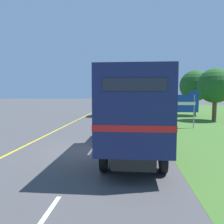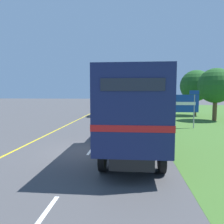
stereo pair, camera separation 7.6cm
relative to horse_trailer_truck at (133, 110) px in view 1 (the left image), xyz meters
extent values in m
plane|color=#444447|center=(-2.01, 0.31, -2.04)|extent=(200.00, 200.00, 0.00)
cube|color=yellow|center=(-5.71, 14.23, -2.03)|extent=(0.12, 58.51, 0.01)
cube|color=white|center=(-2.01, 0.81, -2.03)|extent=(0.12, 2.60, 0.01)
cube|color=white|center=(-2.01, 7.41, -2.03)|extent=(0.12, 2.60, 0.01)
cube|color=white|center=(-2.01, 14.01, -2.03)|extent=(0.12, 2.60, 0.01)
cube|color=white|center=(-2.01, 20.61, -2.03)|extent=(0.12, 2.60, 0.01)
cube|color=white|center=(-2.01, 27.21, -2.03)|extent=(0.12, 2.60, 0.01)
cylinder|color=black|center=(-1.05, 3.72, -1.54)|extent=(0.22, 1.00, 1.00)
cylinder|color=black|center=(1.05, 3.72, -1.54)|extent=(0.22, 1.00, 1.00)
cylinder|color=black|center=(-1.05, -2.42, -1.54)|extent=(0.22, 1.00, 1.00)
cylinder|color=black|center=(1.05, -2.42, -1.54)|extent=(0.22, 1.00, 1.00)
cube|color=black|center=(0.00, 0.31, -1.36)|extent=(1.34, 8.20, 0.36)
cube|color=navy|center=(0.00, -0.74, 0.23)|extent=(2.43, 6.10, 2.81)
cube|color=red|center=(0.00, -0.74, -0.26)|extent=(2.45, 6.12, 0.20)
cube|color=#232833|center=(0.00, -3.80, 1.00)|extent=(1.83, 0.03, 0.36)
cube|color=navy|center=(0.00, 3.35, -0.23)|extent=(2.34, 2.10, 1.90)
cube|color=#283342|center=(0.00, 4.41, 0.01)|extent=(2.07, 0.03, 0.85)
cylinder|color=black|center=(-4.39, 17.74, -1.71)|extent=(0.16, 0.66, 0.66)
cylinder|color=black|center=(-2.91, 17.74, -1.71)|extent=(0.16, 0.66, 0.66)
cylinder|color=black|center=(-4.39, 15.18, -1.71)|extent=(0.16, 0.66, 0.66)
cylinder|color=black|center=(-2.91, 15.18, -1.71)|extent=(0.16, 0.66, 0.66)
cube|color=white|center=(-3.65, 16.46, -1.27)|extent=(1.80, 4.13, 0.87)
cube|color=#282D38|center=(-3.65, 16.30, -0.46)|extent=(1.55, 2.27, 0.74)
cube|color=red|center=(-4.28, 14.39, -1.12)|extent=(0.20, 0.03, 0.14)
cube|color=red|center=(-3.02, 14.39, -1.12)|extent=(0.20, 0.03, 0.14)
cylinder|color=black|center=(-0.70, 34.88, -1.71)|extent=(0.16, 0.66, 0.66)
cylinder|color=black|center=(0.77, 34.88, -1.71)|extent=(0.16, 0.66, 0.66)
cylinder|color=black|center=(-0.70, 32.10, -1.71)|extent=(0.16, 0.66, 0.66)
cylinder|color=black|center=(0.77, 32.10, -1.71)|extent=(0.16, 0.66, 0.66)
cube|color=white|center=(0.03, 33.49, -1.30)|extent=(1.80, 4.48, 0.82)
cube|color=#282D38|center=(0.03, 33.31, -0.53)|extent=(1.55, 2.46, 0.70)
cube|color=red|center=(-0.60, 31.24, -1.15)|extent=(0.20, 0.03, 0.14)
cube|color=red|center=(0.66, 31.24, -1.15)|extent=(0.20, 0.03, 0.14)
cylinder|color=#9E9EA3|center=(3.31, 7.80, -0.70)|extent=(0.09, 0.09, 2.68)
cylinder|color=#9E9EA3|center=(4.91, 7.80, -0.70)|extent=(0.09, 0.09, 2.68)
cube|color=navy|center=(4.11, 7.80, -0.06)|extent=(2.28, 0.06, 1.40)
cube|color=navy|center=(4.88, 7.80, 0.82)|extent=(0.73, 0.06, 0.32)
cube|color=silver|center=(4.11, 7.77, -0.06)|extent=(1.78, 0.02, 0.25)
cylinder|color=brown|center=(8.39, 13.01, -0.96)|extent=(0.42, 0.42, 2.16)
sphere|color=#1E511E|center=(8.39, 13.01, 1.53)|extent=(3.52, 3.52, 3.52)
cylinder|color=brown|center=(7.87, 18.10, -0.94)|extent=(0.32, 0.32, 2.19)
sphere|color=#1E511E|center=(7.87, 18.10, 1.70)|extent=(3.85, 3.85, 3.85)
camera|label=1|loc=(-0.08, -10.02, 0.76)|focal=35.00mm
camera|label=2|loc=(0.00, -10.02, 0.76)|focal=35.00mm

